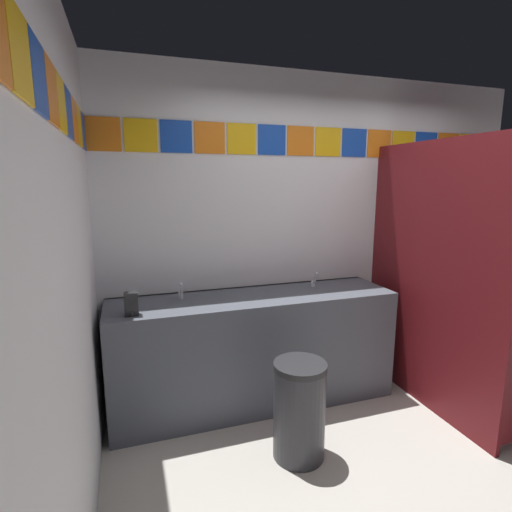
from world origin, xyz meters
name	(u,v)px	position (x,y,z in m)	size (l,w,h in m)	color
ground_plane	(435,480)	(0.00, 0.00, 0.00)	(8.52, 8.52, 0.00)	#B2ADA3
wall_back	(323,231)	(0.00, 1.53, 1.35)	(3.87, 0.09, 2.68)	silver
wall_side	(53,296)	(-1.98, 0.00, 1.35)	(0.09, 2.98, 2.68)	silver
vanity_counter	(255,348)	(-0.76, 1.19, 0.46)	(2.25, 0.59, 0.90)	#4C515B
faucet_left	(181,293)	(-1.32, 1.28, 0.95)	(0.04, 0.10, 0.14)	silver
faucet_right	(314,281)	(-0.20, 1.28, 0.95)	(0.04, 0.10, 0.14)	silver
soap_dispenser	(131,304)	(-1.69, 1.02, 0.98)	(0.09, 0.09, 0.16)	black
stall_divider	(473,284)	(0.70, 0.50, 1.05)	(0.92, 1.46, 2.09)	maroon
toilet	(458,344)	(1.17, 1.02, 0.30)	(0.39, 0.49, 0.74)	white
trash_bin	(299,410)	(-0.69, 0.47, 0.33)	(0.34, 0.34, 0.65)	#333338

